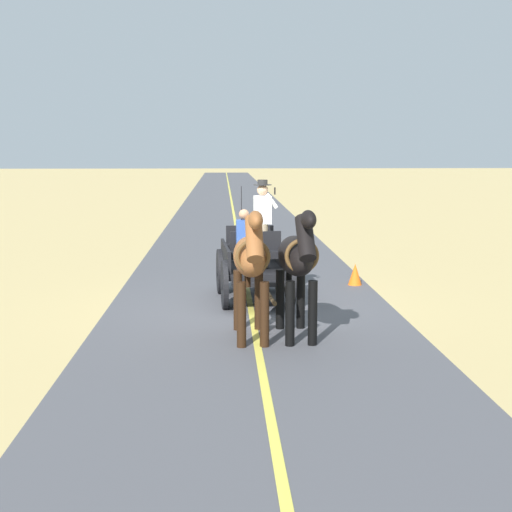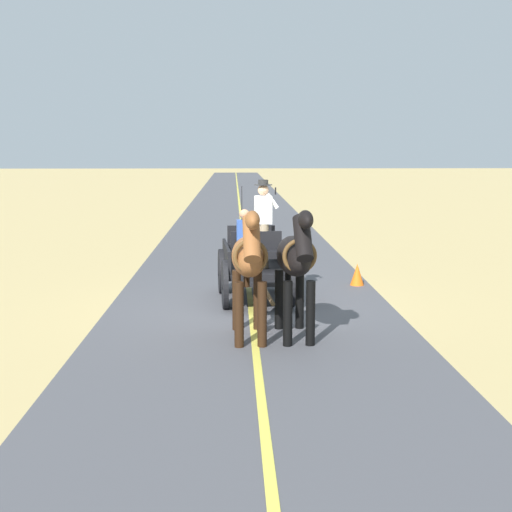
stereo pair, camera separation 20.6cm
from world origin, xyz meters
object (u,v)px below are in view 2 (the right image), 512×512
(horse_near_side, at_px, (295,260))
(traffic_cone, at_px, (357,275))
(horse_off_side, at_px, (249,260))
(horse_drawn_carriage, at_px, (255,262))

(horse_near_side, bearing_deg, traffic_cone, -111.88)
(horse_near_side, relative_size, traffic_cone, 4.42)
(horse_near_side, xyz_separation_m, horse_off_side, (0.76, 0.05, 0.00))
(horse_drawn_carriage, distance_m, horse_off_side, 3.10)
(horse_near_side, xyz_separation_m, traffic_cone, (-1.83, -4.56, -1.07))
(horse_drawn_carriage, bearing_deg, traffic_cone, -147.04)
(horse_drawn_carriage, height_order, horse_off_side, horse_drawn_carriage)
(horse_near_side, distance_m, horse_off_side, 0.76)
(horse_near_side, bearing_deg, horse_off_side, 3.81)
(horse_drawn_carriage, xyz_separation_m, horse_near_side, (-0.57, 3.00, 0.51))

